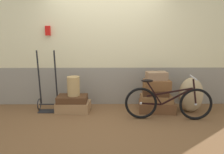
{
  "coord_description": "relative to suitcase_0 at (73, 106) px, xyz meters",
  "views": [
    {
      "loc": [
        0.07,
        -4.46,
        1.66
      ],
      "look_at": [
        0.12,
        0.17,
        0.74
      ],
      "focal_mm": 38.06,
      "sensor_mm": 36.0,
      "label": 1
    }
  ],
  "objects": [
    {
      "name": "station_building",
      "position": [
        0.69,
        0.58,
        1.38
      ],
      "size": [
        7.24,
        0.74,
        2.96
      ],
      "color": "gray",
      "rests_on": "ground"
    },
    {
      "name": "luggage_trolley",
      "position": [
        -0.53,
        0.07,
        0.21
      ],
      "size": [
        0.43,
        0.34,
        1.26
      ],
      "color": "black",
      "rests_on": "ground"
    },
    {
      "name": "suitcase_3",
      "position": [
        1.72,
        -0.02,
        0.17
      ],
      "size": [
        0.63,
        0.42,
        0.14
      ],
      "primitive_type": "cube",
      "rotation": [
        0.0,
        0.0,
        0.01
      ],
      "color": "olive",
      "rests_on": "suitcase_2"
    },
    {
      "name": "suitcase_2",
      "position": [
        1.73,
        -0.01,
        -0.0
      ],
      "size": [
        0.77,
        0.54,
        0.2
      ],
      "primitive_type": "cube",
      "rotation": [
        0.0,
        0.0,
        -0.09
      ],
      "color": "brown",
      "rests_on": "ground"
    },
    {
      "name": "bicycle",
      "position": [
        1.85,
        -0.47,
        0.23
      ],
      "size": [
        1.62,
        0.46,
        0.82
      ],
      "color": "black",
      "rests_on": "ground"
    },
    {
      "name": "suitcase_5",
      "position": [
        1.72,
        -0.02,
        0.46
      ],
      "size": [
        0.53,
        0.37,
        0.2
      ],
      "primitive_type": "cube",
      "rotation": [
        0.0,
        0.0,
        0.05
      ],
      "color": "brown",
      "rests_on": "suitcase_4"
    },
    {
      "name": "suitcase_0",
      "position": [
        0.0,
        0.0,
        0.0
      ],
      "size": [
        0.71,
        0.49,
        0.21
      ],
      "primitive_type": "cube",
      "rotation": [
        0.0,
        0.0,
        -0.09
      ],
      "color": "#9E754C",
      "rests_on": "ground"
    },
    {
      "name": "ground",
      "position": [
        0.68,
        -0.27,
        -0.13
      ],
      "size": [
        9.24,
        5.2,
        0.06
      ],
      "primitive_type": "cube",
      "color": "brown"
    },
    {
      "name": "burlap_sack",
      "position": [
        2.42,
        -0.04,
        0.26
      ],
      "size": [
        0.49,
        0.42,
        0.72
      ],
      "primitive_type": "ellipsoid",
      "color": "tan",
      "rests_on": "ground"
    },
    {
      "name": "wicker_basket",
      "position": [
        0.02,
        0.0,
        0.43
      ],
      "size": [
        0.25,
        0.25,
        0.4
      ],
      "primitive_type": "cylinder",
      "color": "tan",
      "rests_on": "suitcase_1"
    },
    {
      "name": "suitcase_6",
      "position": [
        1.71,
        0.01,
        0.64
      ],
      "size": [
        0.43,
        0.32,
        0.16
      ],
      "primitive_type": "cube",
      "rotation": [
        0.0,
        0.0,
        0.11
      ],
      "color": "#937051",
      "rests_on": "suitcase_5"
    },
    {
      "name": "suitcase_4",
      "position": [
        1.69,
        -0.01,
        0.3
      ],
      "size": [
        0.54,
        0.38,
        0.12
      ],
      "primitive_type": "cube",
      "rotation": [
        0.0,
        0.0,
        -0.08
      ],
      "color": "#4C2D19",
      "rests_on": "suitcase_3"
    },
    {
      "name": "suitcase_1",
      "position": [
        -0.01,
        -0.01,
        0.17
      ],
      "size": [
        0.61,
        0.4,
        0.13
      ],
      "primitive_type": "cube",
      "rotation": [
        0.0,
        0.0,
        -0.01
      ],
      "color": "#4C2D19",
      "rests_on": "suitcase_0"
    }
  ]
}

